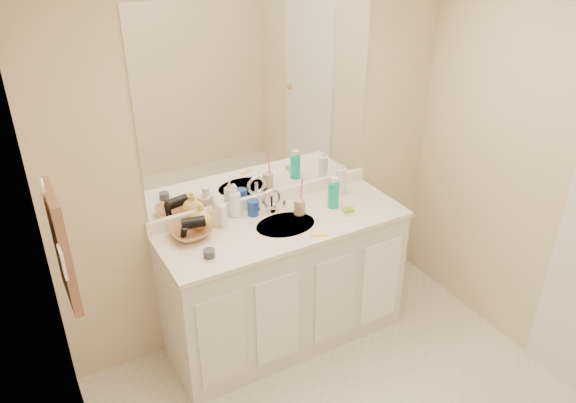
# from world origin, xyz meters

# --- Properties ---
(wall_back) EXTENTS (2.60, 0.02, 2.40)m
(wall_back) POSITION_xyz_m (0.00, 1.30, 1.20)
(wall_back) COLOR beige
(wall_back) RESTS_ON floor
(wall_left) EXTENTS (0.02, 2.60, 2.40)m
(wall_left) POSITION_xyz_m (-1.30, 0.00, 1.20)
(wall_left) COLOR beige
(wall_left) RESTS_ON floor
(vanity_cabinet) EXTENTS (1.50, 0.55, 0.85)m
(vanity_cabinet) POSITION_xyz_m (0.00, 1.02, 0.42)
(vanity_cabinet) COLOR silver
(vanity_cabinet) RESTS_ON floor
(countertop) EXTENTS (1.52, 0.57, 0.03)m
(countertop) POSITION_xyz_m (0.00, 1.02, 0.86)
(countertop) COLOR silver
(countertop) RESTS_ON vanity_cabinet
(backsplash) EXTENTS (1.52, 0.03, 0.08)m
(backsplash) POSITION_xyz_m (0.00, 1.29, 0.92)
(backsplash) COLOR white
(backsplash) RESTS_ON countertop
(sink_basin) EXTENTS (0.37, 0.37, 0.02)m
(sink_basin) POSITION_xyz_m (0.00, 1.00, 0.87)
(sink_basin) COLOR #BEB6A6
(sink_basin) RESTS_ON countertop
(faucet) EXTENTS (0.02, 0.02, 0.11)m
(faucet) POSITION_xyz_m (0.00, 1.18, 0.94)
(faucet) COLOR silver
(faucet) RESTS_ON countertop
(mirror) EXTENTS (1.48, 0.01, 1.20)m
(mirror) POSITION_xyz_m (0.00, 1.29, 1.56)
(mirror) COLOR white
(mirror) RESTS_ON wall_back
(blue_mug) EXTENTS (0.09, 0.09, 0.10)m
(blue_mug) POSITION_xyz_m (-0.12, 1.20, 0.93)
(blue_mug) COLOR navy
(blue_mug) RESTS_ON countertop
(tan_cup) EXTENTS (0.08, 0.08, 0.10)m
(tan_cup) POSITION_xyz_m (0.14, 1.08, 0.93)
(tan_cup) COLOR tan
(tan_cup) RESTS_ON countertop
(toothbrush) EXTENTS (0.01, 0.03, 0.18)m
(toothbrush) POSITION_xyz_m (0.15, 1.08, 1.03)
(toothbrush) COLOR #E83DA1
(toothbrush) RESTS_ON tan_cup
(mouthwash_bottle) EXTENTS (0.08, 0.08, 0.17)m
(mouthwash_bottle) POSITION_xyz_m (0.37, 1.05, 0.96)
(mouthwash_bottle) COLOR #0EAF98
(mouthwash_bottle) RESTS_ON countertop
(clear_pump_bottle) EXTENTS (0.09, 0.09, 0.18)m
(clear_pump_bottle) POSITION_xyz_m (0.51, 1.18, 0.97)
(clear_pump_bottle) COLOR silver
(clear_pump_bottle) RESTS_ON countertop
(soap_dish) EXTENTS (0.11, 0.10, 0.01)m
(soap_dish) POSITION_xyz_m (0.40, 0.93, 0.89)
(soap_dish) COLOR white
(soap_dish) RESTS_ON countertop
(green_soap) EXTENTS (0.08, 0.06, 0.02)m
(green_soap) POSITION_xyz_m (0.40, 0.93, 0.90)
(green_soap) COLOR #76C02E
(green_soap) RESTS_ON soap_dish
(orange_comb) EXTENTS (0.11, 0.06, 0.00)m
(orange_comb) POSITION_xyz_m (0.11, 0.80, 0.88)
(orange_comb) COLOR #FFAD1A
(orange_comb) RESTS_ON countertop
(dark_jar) EXTENTS (0.07, 0.07, 0.04)m
(dark_jar) POSITION_xyz_m (-0.53, 0.91, 0.90)
(dark_jar) COLOR #37383F
(dark_jar) RESTS_ON countertop
(extra_white_bottle) EXTENTS (0.05, 0.05, 0.15)m
(extra_white_bottle) POSITION_xyz_m (-0.33, 1.16, 0.95)
(extra_white_bottle) COLOR white
(extra_white_bottle) RESTS_ON countertop
(soap_bottle_white) EXTENTS (0.09, 0.09, 0.21)m
(soap_bottle_white) POSITION_xyz_m (-0.21, 1.25, 0.99)
(soap_bottle_white) COLOR white
(soap_bottle_white) RESTS_ON countertop
(soap_bottle_cream) EXTENTS (0.10, 0.10, 0.17)m
(soap_bottle_cream) POSITION_xyz_m (-0.36, 1.21, 0.96)
(soap_bottle_cream) COLOR beige
(soap_bottle_cream) RESTS_ON countertop
(soap_bottle_yellow) EXTENTS (0.17, 0.17, 0.16)m
(soap_bottle_yellow) POSITION_xyz_m (-0.45, 1.22, 0.96)
(soap_bottle_yellow) COLOR #F1D25D
(soap_bottle_yellow) RESTS_ON countertop
(wicker_basket) EXTENTS (0.24, 0.24, 0.06)m
(wicker_basket) POSITION_xyz_m (-0.54, 1.15, 0.91)
(wicker_basket) COLOR #9D663F
(wicker_basket) RESTS_ON countertop
(hair_dryer) EXTENTS (0.14, 0.09, 0.07)m
(hair_dryer) POSITION_xyz_m (-0.52, 1.15, 0.97)
(hair_dryer) COLOR black
(hair_dryer) RESTS_ON wicker_basket
(towel_ring) EXTENTS (0.01, 0.11, 0.11)m
(towel_ring) POSITION_xyz_m (-1.27, 0.77, 1.55)
(towel_ring) COLOR silver
(towel_ring) RESTS_ON wall_left
(hand_towel) EXTENTS (0.04, 0.32, 0.55)m
(hand_towel) POSITION_xyz_m (-1.25, 0.77, 1.25)
(hand_towel) COLOR brown
(hand_towel) RESTS_ON towel_ring
(switch_plate) EXTENTS (0.01, 0.08, 0.13)m
(switch_plate) POSITION_xyz_m (-1.27, 0.57, 1.30)
(switch_plate) COLOR white
(switch_plate) RESTS_ON wall_left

